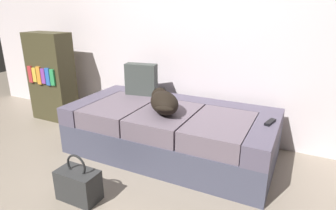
{
  "coord_description": "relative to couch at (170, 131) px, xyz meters",
  "views": [
    {
      "loc": [
        1.12,
        -1.23,
        1.4
      ],
      "look_at": [
        0.0,
        1.03,
        0.52
      ],
      "focal_mm": 30.61,
      "sensor_mm": 36.0,
      "label": 1
    }
  ],
  "objects": [
    {
      "name": "bookshelf",
      "position": [
        -1.76,
        0.2,
        0.32
      ],
      "size": [
        0.56,
        0.3,
        1.1
      ],
      "color": "#3F3A23",
      "rests_on": "ground"
    },
    {
      "name": "dog_dark",
      "position": [
        -0.02,
        -0.1,
        0.34
      ],
      "size": [
        0.46,
        0.5,
        0.19
      ],
      "color": "black",
      "rests_on": "couch"
    },
    {
      "name": "couch",
      "position": [
        0.0,
        0.0,
        0.0
      ],
      "size": [
        1.96,
        0.95,
        0.47
      ],
      "color": "#444558",
      "rests_on": "ground"
    },
    {
      "name": "tv_remote",
      "position": [
        0.9,
        0.04,
        0.25
      ],
      "size": [
        0.08,
        0.16,
        0.02
      ],
      "primitive_type": "cube",
      "rotation": [
        0.0,
        0.0,
        -0.24
      ],
      "color": "black",
      "rests_on": "couch"
    },
    {
      "name": "handbag",
      "position": [
        -0.3,
        -0.96,
        -0.11
      ],
      "size": [
        0.32,
        0.18,
        0.38
      ],
      "color": "#2E2E2F",
      "rests_on": "ground"
    },
    {
      "name": "throw_pillow",
      "position": [
        -0.49,
        0.27,
        0.41
      ],
      "size": [
        0.36,
        0.18,
        0.34
      ],
      "primitive_type": "cube",
      "rotation": [
        0.0,
        0.0,
        0.18
      ],
      "color": "#3E4440",
      "rests_on": "couch"
    },
    {
      "name": "back_wall",
      "position": [
        0.0,
        0.62,
        1.16
      ],
      "size": [
        6.4,
        0.1,
        2.8
      ],
      "primitive_type": "cube",
      "color": "silver",
      "rests_on": "ground"
    }
  ]
}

